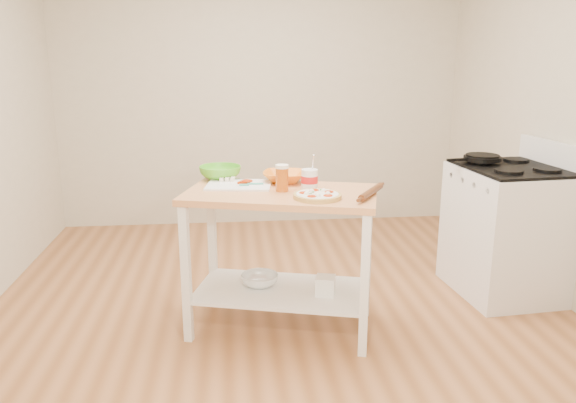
% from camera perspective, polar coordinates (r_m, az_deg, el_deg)
% --- Properties ---
extents(room_shell, '(4.04, 4.54, 2.74)m').
position_cam_1_polar(room_shell, '(3.46, -0.80, 8.87)').
color(room_shell, '#A76B3D').
rests_on(room_shell, ground).
extents(prep_island, '(1.27, 0.91, 0.90)m').
position_cam_1_polar(prep_island, '(3.46, -0.71, -3.01)').
color(prep_island, tan).
rests_on(prep_island, ground).
extents(gas_stove, '(0.73, 0.83, 1.11)m').
position_cam_1_polar(gas_stove, '(4.35, 21.31, -2.72)').
color(gas_stove, white).
rests_on(gas_stove, ground).
extents(skillet, '(0.42, 0.27, 0.03)m').
position_cam_1_polar(skillet, '(4.30, 19.07, 4.17)').
color(skillet, black).
rests_on(skillet, gas_stove).
extents(pizza, '(0.28, 0.28, 0.04)m').
position_cam_1_polar(pizza, '(3.23, 3.00, 0.63)').
color(pizza, tan).
rests_on(pizza, prep_island).
extents(cutting_board, '(0.44, 0.35, 0.04)m').
position_cam_1_polar(cutting_board, '(3.55, -5.03, 1.74)').
color(cutting_board, white).
rests_on(cutting_board, prep_island).
extents(spatula, '(0.15, 0.05, 0.01)m').
position_cam_1_polar(spatula, '(3.51, -3.86, 1.76)').
color(spatula, teal).
rests_on(spatula, cutting_board).
extents(knife, '(0.24, 0.16, 0.01)m').
position_cam_1_polar(knife, '(3.72, -6.20, 2.44)').
color(knife, silver).
rests_on(knife, cutting_board).
extents(orange_bowl, '(0.33, 0.33, 0.07)m').
position_cam_1_polar(orange_bowl, '(3.64, -0.34, 2.54)').
color(orange_bowl, orange).
rests_on(orange_bowl, prep_island).
extents(green_bowl, '(0.30, 0.30, 0.09)m').
position_cam_1_polar(green_bowl, '(3.75, -6.90, 2.95)').
color(green_bowl, '#55B927').
rests_on(green_bowl, prep_island).
extents(beer_pint, '(0.08, 0.08, 0.16)m').
position_cam_1_polar(beer_pint, '(3.38, -0.61, 2.42)').
color(beer_pint, '#B5500F').
rests_on(beer_pint, prep_island).
extents(yogurt_tub, '(0.10, 0.10, 0.22)m').
position_cam_1_polar(yogurt_tub, '(3.44, 2.20, 2.28)').
color(yogurt_tub, white).
rests_on(yogurt_tub, prep_island).
extents(rolling_pin, '(0.22, 0.32, 0.04)m').
position_cam_1_polar(rolling_pin, '(3.32, 8.44, 0.94)').
color(rolling_pin, brown).
rests_on(rolling_pin, prep_island).
extents(shelf_glass_bowl, '(0.31, 0.31, 0.08)m').
position_cam_1_polar(shelf_glass_bowl, '(3.64, -2.90, -7.97)').
color(shelf_glass_bowl, silver).
rests_on(shelf_glass_bowl, prep_island).
extents(shelf_bin, '(0.14, 0.14, 0.12)m').
position_cam_1_polar(shelf_bin, '(3.51, 3.81, -8.51)').
color(shelf_bin, white).
rests_on(shelf_bin, prep_island).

